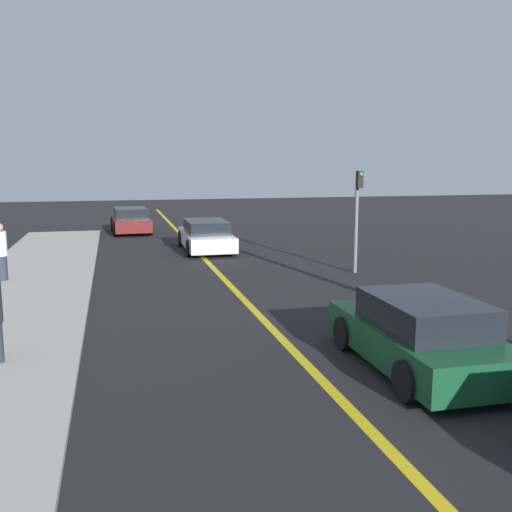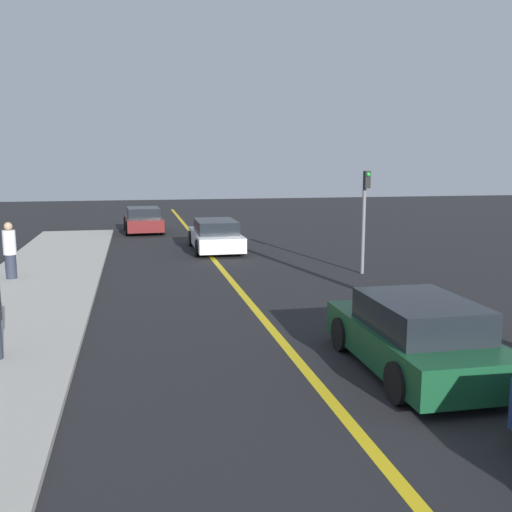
% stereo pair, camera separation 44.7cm
% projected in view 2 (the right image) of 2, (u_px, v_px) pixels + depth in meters
% --- Properties ---
extents(road_center_line, '(0.20, 60.00, 0.01)m').
position_uv_depth(road_center_line, '(244.00, 295.00, 15.75)').
color(road_center_line, gold).
rests_on(road_center_line, ground_plane).
extents(sidewalk_left, '(3.53, 33.84, 0.11)m').
position_uv_depth(sidewalk_left, '(13.00, 315.00, 13.51)').
color(sidewalk_left, '#ADA89E').
rests_on(sidewalk_left, ground_plane).
extents(car_ahead_center, '(1.98, 4.11, 1.34)m').
position_uv_depth(car_ahead_center, '(415.00, 336.00, 9.94)').
color(car_ahead_center, '#144728').
rests_on(car_ahead_center, ground_plane).
extents(car_far_distant, '(1.97, 4.72, 1.29)m').
position_uv_depth(car_far_distant, '(215.00, 236.00, 23.75)').
color(car_far_distant, silver).
rests_on(car_far_distant, ground_plane).
extents(car_parked_left_lot, '(2.09, 4.12, 1.32)m').
position_uv_depth(car_parked_left_lot, '(143.00, 220.00, 29.83)').
color(car_parked_left_lot, maroon).
rests_on(car_parked_left_lot, ground_plane).
extents(pedestrian_far_standing, '(0.38, 0.38, 1.74)m').
position_uv_depth(pedestrian_far_standing, '(10.00, 251.00, 17.39)').
color(pedestrian_far_standing, '#282D3D').
rests_on(pedestrian_far_standing, sidewalk_left).
extents(traffic_light, '(0.18, 0.40, 3.37)m').
position_uv_depth(traffic_light, '(365.00, 210.00, 18.49)').
color(traffic_light, slate).
rests_on(traffic_light, ground_plane).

